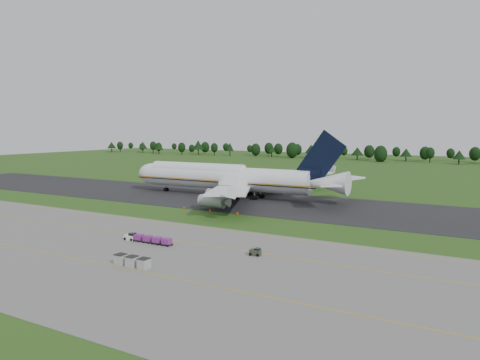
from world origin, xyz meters
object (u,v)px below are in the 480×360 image
Objects in this scene: aircraft at (227,178)px; baggage_train at (147,239)px; utility_cart at (255,253)px; edge_markers at (210,211)px; uld_row at (132,261)px.

baggage_train is at bearing -72.84° from aircraft.
baggage_train is at bearing -174.14° from utility_cart.
aircraft reaches higher than baggage_train.
utility_cart is 0.12× the size of edge_markers.
uld_row is (-13.63, -15.10, 0.32)m from utility_cart.
utility_cart is (40.01, -56.62, -5.45)m from aircraft.
uld_row is at bearing -69.80° from aircraft.
aircraft is at bearing 125.25° from utility_cart.
uld_row is 0.38× the size of edge_markers.
edge_markers is at bearing -68.04° from aircraft.
edge_markers is (-16.07, 46.15, -0.61)m from uld_row.
baggage_train reaches higher than utility_cart.
aircraft is at bearing 111.96° from edge_markers.
baggage_train is 34.21m from edge_markers.
baggage_train is (18.17, -58.86, -5.23)m from aircraft.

